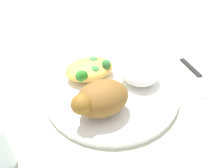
{
  "coord_description": "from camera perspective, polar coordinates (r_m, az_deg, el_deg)",
  "views": [
    {
      "loc": [
        0.15,
        0.32,
        0.33
      ],
      "look_at": [
        0.0,
        0.0,
        0.03
      ],
      "focal_mm": 34.75,
      "sensor_mm": 36.0,
      "label": 1
    }
  ],
  "objects": [
    {
      "name": "plate",
      "position": [
        0.48,
        0.0,
        -1.58
      ],
      "size": [
        0.29,
        0.29,
        0.02
      ],
      "color": "white",
      "rests_on": "ground_plane"
    },
    {
      "name": "roasted_chicken",
      "position": [
        0.4,
        -3.05,
        -3.91
      ],
      "size": [
        0.11,
        0.08,
        0.06
      ],
      "color": "brown",
      "rests_on": "plate"
    },
    {
      "name": "knife",
      "position": [
        0.56,
        22.16,
        1.95
      ],
      "size": [
        0.03,
        0.19,
        0.01
      ],
      "color": "black",
      "rests_on": "ground_plane"
    },
    {
      "name": "fork",
      "position": [
        0.54,
        19.64,
        0.98
      ],
      "size": [
        0.03,
        0.14,
        0.01
      ],
      "color": "#B2B2B7",
      "rests_on": "ground_plane"
    },
    {
      "name": "ground_plane",
      "position": [
        0.48,
        0.0,
        -2.28
      ],
      "size": [
        2.0,
        2.0,
        0.0
      ],
      "primitive_type": "plane",
      "color": "beige"
    },
    {
      "name": "rice_pile",
      "position": [
        0.48,
        7.71,
        2.66
      ],
      "size": [
        0.09,
        0.09,
        0.04
      ],
      "primitive_type": "ellipsoid",
      "color": "silver",
      "rests_on": "plate"
    },
    {
      "name": "mac_cheese_with_broccoli",
      "position": [
        0.5,
        -5.81,
        3.98
      ],
      "size": [
        0.11,
        0.08,
        0.04
      ],
      "color": "#F1B348",
      "rests_on": "plate"
    }
  ]
}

